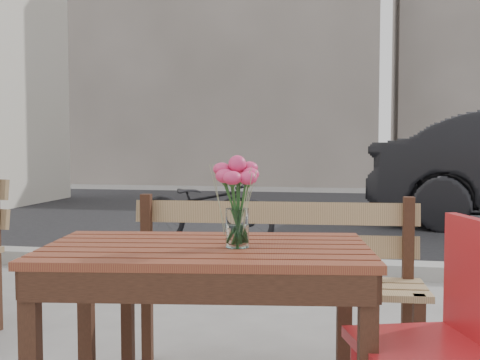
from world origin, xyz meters
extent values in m
cube|color=black|center=(0.00, 7.00, 0.00)|extent=(30.00, 8.00, 0.00)
cube|color=gray|center=(0.00, 3.00, 0.06)|extent=(30.00, 0.25, 0.12)
cube|color=slate|center=(-3.00, 14.00, 4.00)|extent=(8.00, 3.00, 8.00)
cube|color=maroon|center=(-0.06, 0.18, 0.70)|extent=(1.24, 0.83, 0.03)
cube|color=black|center=(-0.62, 0.39, 0.34)|extent=(0.07, 0.07, 0.68)
cube|color=black|center=(0.43, 0.54, 0.34)|extent=(0.07, 0.07, 0.68)
cube|color=olive|center=(0.10, 0.76, 0.43)|extent=(1.39, 0.46, 0.03)
cube|color=olive|center=(0.08, 0.97, 0.66)|extent=(1.36, 0.12, 0.37)
cube|color=black|center=(-0.51, 0.57, 0.22)|extent=(0.05, 0.05, 0.45)
cube|color=black|center=(0.73, 0.65, 0.22)|extent=(0.05, 0.05, 0.45)
cube|color=black|center=(-0.53, 0.88, 0.41)|extent=(0.05, 0.05, 0.83)
cube|color=black|center=(0.71, 0.96, 0.41)|extent=(0.05, 0.05, 0.83)
cube|color=red|center=(0.68, 0.07, 0.42)|extent=(0.52, 0.52, 0.04)
cube|color=red|center=(0.86, 0.13, 0.64)|extent=(0.16, 0.40, 0.39)
cylinder|color=white|center=(0.06, 0.17, 0.78)|extent=(0.08, 0.08, 0.14)
cylinder|color=#255923|center=(0.06, 0.17, 0.85)|extent=(0.05, 0.05, 0.27)
imported|color=black|center=(-1.06, 4.16, 0.40)|extent=(1.61, 0.85, 0.80)
camera|label=1|loc=(0.46, -1.89, 1.08)|focal=45.00mm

